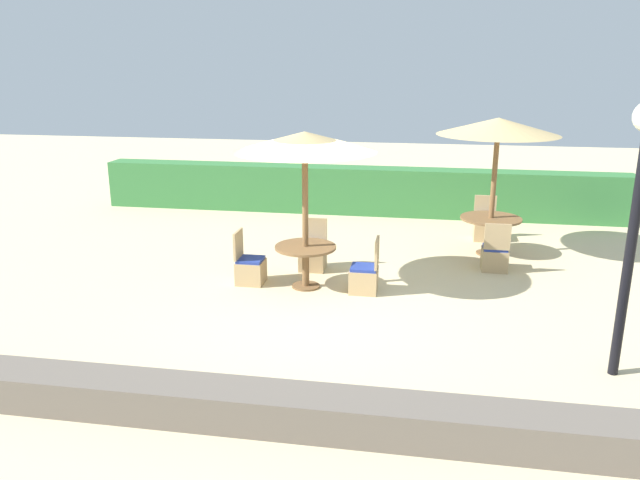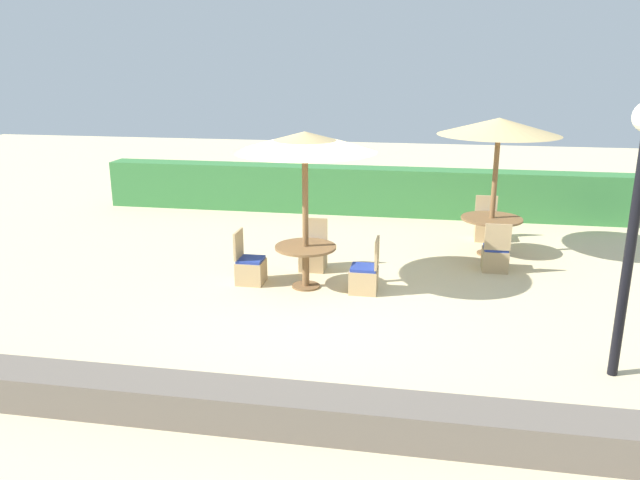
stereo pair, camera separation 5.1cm
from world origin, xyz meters
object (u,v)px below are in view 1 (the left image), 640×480
Objects in this scene: patio_chair_center_north at (313,256)px; patio_chair_back_right_north at (484,228)px; patio_chair_back_right_south at (495,256)px; parasol_center at (305,143)px; round_table_center at (306,255)px; patio_chair_center_east at (365,277)px; parasol_back_right at (498,127)px; lamp_post at (640,187)px; round_table_back_right at (490,224)px; patio_chair_center_west at (250,269)px.

patio_chair_center_north is 4.16m from patio_chair_back_right_north.
patio_chair_back_right_south is at bearing -171.29° from patio_chair_center_north.
parasol_center is 1.89m from round_table_center.
parasol_center is 2.42m from patio_chair_center_east.
patio_chair_back_right_south is at bearing -56.06° from patio_chair_center_east.
patio_chair_back_right_north is (-0.01, 1.04, -2.24)m from parasol_back_right.
round_table_back_right is at bearing 102.75° from lamp_post.
patio_chair_back_right_south is at bearing -89.42° from round_table_back_right.
patio_chair_center_east is at bearing 87.39° from patio_chair_center_west.
patio_chair_back_right_north is at bearing 90.37° from parasol_back_right.
round_table_center is at bearing 151.45° from lamp_post.
patio_chair_center_east is 0.35× the size of parasol_back_right.
parasol_back_right is at bearing -155.33° from patio_chair_center_north.
patio_chair_center_east is (1.01, -0.06, -0.31)m from round_table_center.
patio_chair_center_north reaches higher than round_table_center.
patio_chair_center_west is at bearing -150.23° from parasol_back_right.
patio_chair_center_north is (-0.05, 0.94, -2.20)m from parasol_center.
lamp_post is 1.24× the size of parasol_back_right.
parasol_back_right is (2.23, 2.51, 2.24)m from patio_chair_center_east.
parasol_center is at bearing -155.98° from patio_chair_back_right_south.
patio_chair_center_north is 3.34m from patio_chair_back_right_south.
parasol_center is at bearing 47.19° from patio_chair_back_right_north.
lamp_post reaches higher than parasol_back_right.
round_table_center is 1.04m from patio_chair_center_west.
lamp_post is 3.57× the size of patio_chair_center_west.
round_table_back_right is (2.23, 2.51, 0.35)m from patio_chair_center_east.
patio_chair_center_north and patio_chair_center_west have the same top height.
patio_chair_back_right_north is (2.22, 3.55, 0.00)m from patio_chair_center_east.
patio_chair_center_west is at bearing -161.55° from patio_chair_back_right_south.
lamp_post is at bearing -74.17° from patio_chair_back_right_south.
patio_chair_center_north is (-0.05, 0.94, -0.31)m from round_table_center.
patio_chair_center_west is at bearing 155.83° from lamp_post.
patio_chair_center_west is at bearing 178.09° from round_table_center.
patio_chair_center_west is at bearing 87.39° from patio_chair_center_east.
lamp_post is 1.26× the size of parasol_center.
patio_chair_center_west is (-0.99, 0.03, -2.20)m from parasol_center.
parasol_back_right is at bearing 90.37° from patio_chair_back_right_north.
round_table_back_right is (-1.09, 4.81, -1.74)m from lamp_post.
parasol_center reaches higher than patio_chair_center_west.
round_table_center is at bearing -155.98° from patio_chair_back_right_south.
parasol_back_right reaches higher than patio_chair_back_right_south.
patio_chair_center_west is (-2.01, 0.09, 0.00)m from patio_chair_center_east.
patio_chair_back_right_south is at bearing 24.02° from parasol_center.
lamp_post reaches higher than patio_chair_center_north.
parasol_center reaches higher than round_table_center.
lamp_post is at bearing 100.61° from patio_chair_back_right_north.
parasol_back_right is 2.89× the size of patio_chair_back_right_south.
parasol_back_right reaches higher than round_table_center.
round_table_center is 1.11× the size of patio_chair_back_right_south.
parasol_back_right is (3.24, 2.46, 0.05)m from parasol_center.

